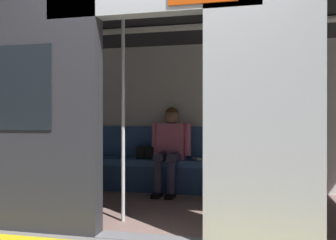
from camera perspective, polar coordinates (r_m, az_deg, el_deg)
ground_plane at (r=3.28m, az=-2.82°, el=-17.83°), size 60.00×60.00×0.00m
train_car at (r=4.21m, az=0.51°, el=6.05°), size 6.40×2.50×2.21m
bench_seat at (r=5.11m, az=3.42°, el=-7.34°), size 3.20×0.44×0.45m
person_seated at (r=5.08m, az=0.33°, el=-3.69°), size 0.55×0.67×1.18m
handbag at (r=5.26m, az=-3.41°, el=-5.04°), size 0.26×0.15×0.17m
book at (r=5.10m, az=4.90°, el=-6.00°), size 0.24×0.27×0.03m
grab_pole_door at (r=3.67m, az=-6.94°, el=0.50°), size 0.04×0.04×2.07m
grab_pole_far at (r=3.55m, az=5.74°, el=0.51°), size 0.04×0.04×2.07m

